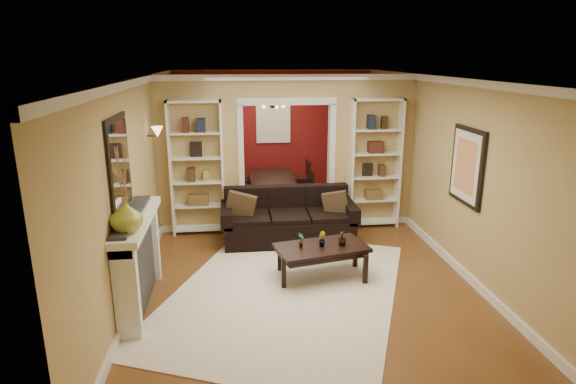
{
  "coord_description": "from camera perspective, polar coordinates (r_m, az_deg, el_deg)",
  "views": [
    {
      "loc": [
        -0.93,
        -7.05,
        2.98
      ],
      "look_at": [
        -0.21,
        -0.8,
        1.21
      ],
      "focal_mm": 30.0,
      "sensor_mm": 36.0,
      "label": 1
    }
  ],
  "objects": [
    {
      "name": "floor",
      "position": [
        7.71,
        0.85,
        -7.0
      ],
      "size": [
        8.0,
        8.0,
        0.0
      ],
      "primitive_type": "plane",
      "color": "brown",
      "rests_on": "ground"
    },
    {
      "name": "ceiling",
      "position": [
        7.11,
        0.94,
        13.48
      ],
      "size": [
        8.0,
        8.0,
        0.0
      ],
      "primitive_type": "plane",
      "rotation": [
        3.14,
        0.0,
        0.0
      ],
      "color": "white",
      "rests_on": "ground"
    },
    {
      "name": "wall_back",
      "position": [
        11.21,
        -1.78,
        7.39
      ],
      "size": [
        8.0,
        0.0,
        8.0
      ],
      "primitive_type": "plane",
      "rotation": [
        1.57,
        0.0,
        0.0
      ],
      "color": "tan",
      "rests_on": "ground"
    },
    {
      "name": "wall_front",
      "position": [
        3.58,
        9.38,
        -11.62
      ],
      "size": [
        8.0,
        0.0,
        8.0
      ],
      "primitive_type": "plane",
      "rotation": [
        -1.57,
        0.0,
        0.0
      ],
      "color": "tan",
      "rests_on": "ground"
    },
    {
      "name": "wall_left",
      "position": [
        7.35,
        -16.78,
        2.26
      ],
      "size": [
        0.0,
        8.0,
        8.0
      ],
      "primitive_type": "plane",
      "rotation": [
        1.57,
        0.0,
        1.57
      ],
      "color": "tan",
      "rests_on": "ground"
    },
    {
      "name": "wall_right",
      "position": [
        7.9,
        17.32,
        3.12
      ],
      "size": [
        0.0,
        8.0,
        8.0
      ],
      "primitive_type": "plane",
      "rotation": [
        1.57,
        0.0,
        -1.57
      ],
      "color": "tan",
      "rests_on": "ground"
    },
    {
      "name": "partition_wall",
      "position": [
        8.46,
        -0.16,
        4.64
      ],
      "size": [
        4.5,
        0.15,
        2.7
      ],
      "primitive_type": "cube",
      "color": "tan",
      "rests_on": "floor"
    },
    {
      "name": "red_back_panel",
      "position": [
        11.18,
        -1.76,
        7.21
      ],
      "size": [
        4.44,
        0.04,
        2.64
      ],
      "primitive_type": "cube",
      "color": "maroon",
      "rests_on": "floor"
    },
    {
      "name": "dining_window",
      "position": [
        11.11,
        -1.75,
        8.35
      ],
      "size": [
        0.78,
        0.03,
        0.98
      ],
      "primitive_type": "cube",
      "color": "#8CA5CC",
      "rests_on": "wall_back"
    },
    {
      "name": "area_rug",
      "position": [
        6.45,
        -0.34,
        -11.73
      ],
      "size": [
        4.04,
        4.64,
        0.01
      ],
      "primitive_type": "cube",
      "rotation": [
        0.0,
        0.0,
        -0.39
      ],
      "color": "white",
      "rests_on": "floor"
    },
    {
      "name": "sofa",
      "position": [
        7.97,
        0.07,
        -2.9
      ],
      "size": [
        2.22,
        0.96,
        0.87
      ],
      "primitive_type": "cube",
      "color": "black",
      "rests_on": "floor"
    },
    {
      "name": "pillow_left",
      "position": [
        7.83,
        -5.63,
        -1.61
      ],
      "size": [
        0.48,
        0.24,
        0.46
      ],
      "primitive_type": "cube",
      "rotation": [
        0.0,
        0.0,
        -0.25
      ],
      "color": "#513D23",
      "rests_on": "sofa"
    },
    {
      "name": "pillow_right",
      "position": [
        8.01,
        5.68,
        -1.42
      ],
      "size": [
        0.42,
        0.25,
        0.4
      ],
      "primitive_type": "cube",
      "rotation": [
        0.0,
        0.0,
        -0.36
      ],
      "color": "#513D23",
      "rests_on": "sofa"
    },
    {
      "name": "coffee_table",
      "position": [
        6.77,
        3.97,
        -8.23
      ],
      "size": [
        1.35,
        0.92,
        0.47
      ],
      "primitive_type": "cube",
      "rotation": [
        0.0,
        0.0,
        0.22
      ],
      "color": "black",
      "rests_on": "floor"
    },
    {
      "name": "plant_left",
      "position": [
        6.6,
        1.56,
        -5.72
      ],
      "size": [
        0.12,
        0.13,
        0.2
      ],
      "primitive_type": "imported",
      "rotation": [
        0.0,
        0.0,
        1.0
      ],
      "color": "#336626",
      "rests_on": "coffee_table"
    },
    {
      "name": "plant_center",
      "position": [
        6.64,
        4.02,
        -5.58
      ],
      "size": [
        0.11,
        0.13,
        0.21
      ],
      "primitive_type": "imported",
      "rotation": [
        0.0,
        0.0,
        1.71
      ],
      "color": "#336626",
      "rests_on": "coffee_table"
    },
    {
      "name": "plant_right",
      "position": [
        6.7,
        6.45,
        -5.42
      ],
      "size": [
        0.17,
        0.17,
        0.22
      ],
      "primitive_type": "imported",
      "rotation": [
        0.0,
        0.0,
        4.18
      ],
      "color": "#336626",
      "rests_on": "coffee_table"
    },
    {
      "name": "bookshelf_left",
      "position": [
        8.31,
        -10.73,
        2.74
      ],
      "size": [
        0.9,
        0.3,
        2.3
      ],
      "primitive_type": "cube",
      "color": "white",
      "rests_on": "floor"
    },
    {
      "name": "bookshelf_right",
      "position": [
        8.65,
        10.25,
        3.27
      ],
      "size": [
        0.9,
        0.3,
        2.3
      ],
      "primitive_type": "cube",
      "color": "white",
      "rests_on": "floor"
    },
    {
      "name": "fireplace",
      "position": [
        6.16,
        -17.08,
        -7.95
      ],
      "size": [
        0.32,
        1.7,
        1.16
      ],
      "primitive_type": "cube",
      "color": "white",
      "rests_on": "floor"
    },
    {
      "name": "vase",
      "position": [
        5.42,
        -18.65,
        -2.7
      ],
      "size": [
        0.35,
        0.35,
        0.37
      ],
      "primitive_type": "imported",
      "rotation": [
        0.0,
        0.0,
        -0.01
      ],
      "color": "#90A434",
      "rests_on": "fireplace"
    },
    {
      "name": "mirror",
      "position": [
        5.82,
        -19.4,
        3.13
      ],
      "size": [
        0.03,
        0.95,
        1.1
      ],
      "primitive_type": "cube",
      "color": "silver",
      "rests_on": "wall_left"
    },
    {
      "name": "wall_sconce",
      "position": [
        7.78,
        -15.65,
        6.67
      ],
      "size": [
        0.18,
        0.18,
        0.22
      ],
      "primitive_type": "cube",
      "color": "#FFE0A5",
      "rests_on": "wall_left"
    },
    {
      "name": "framed_art",
      "position": [
        6.96,
        20.4,
        2.89
      ],
      "size": [
        0.04,
        0.85,
        1.05
      ],
      "primitive_type": "cube",
      "color": "black",
      "rests_on": "wall_right"
    },
    {
      "name": "dining_table",
      "position": [
        10.11,
        -1.77,
        0.3
      ],
      "size": [
        1.64,
        0.91,
        0.58
      ],
      "primitive_type": "imported",
      "rotation": [
        0.0,
        0.0,
        1.57
      ],
      "color": "black",
      "rests_on": "floor"
    },
    {
      "name": "dining_chair_nw",
      "position": [
        9.75,
        -4.85,
        0.5
      ],
      "size": [
        0.53,
        0.53,
        0.85
      ],
      "primitive_type": "cube",
      "rotation": [
        0.0,
        0.0,
        1.9
      ],
      "color": "black",
      "rests_on": "floor"
    },
    {
      "name": "dining_chair_ne",
      "position": [
        9.85,
        1.57,
        0.54
      ],
      "size": [
        0.41,
        0.41,
        0.79
      ],
      "primitive_type": "cube",
      "rotation": [
        0.0,
        0.0,
        -1.52
      ],
      "color": "black",
      "rests_on": "floor"
    },
    {
      "name": "dining_chair_sw",
      "position": [
        10.33,
        -4.96,
        1.35
      ],
      "size": [
        0.51,
        0.51,
        0.84
      ],
      "primitive_type": "cube",
      "rotation": [
        0.0,
        0.0,
        1.83
      ],
      "color": "black",
      "rests_on": "floor"
    },
    {
      "name": "dining_chair_se",
      "position": [
        10.41,
        1.1,
        1.62
      ],
      "size": [
        0.55,
        0.55,
        0.87
      ],
      "primitive_type": "cube",
      "rotation": [
        0.0,
        0.0,
        -1.92
      ],
      "color": "black",
      "rests_on": "floor"
    },
    {
      "name": "chandelier",
      "position": [
        9.84,
        -1.16,
        10.15
      ],
      "size": [
        0.5,
        0.5,
        0.3
      ],
      "primitive_type": "cube",
      "color": "#3E2C1C",
      "rests_on": "ceiling"
    }
  ]
}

